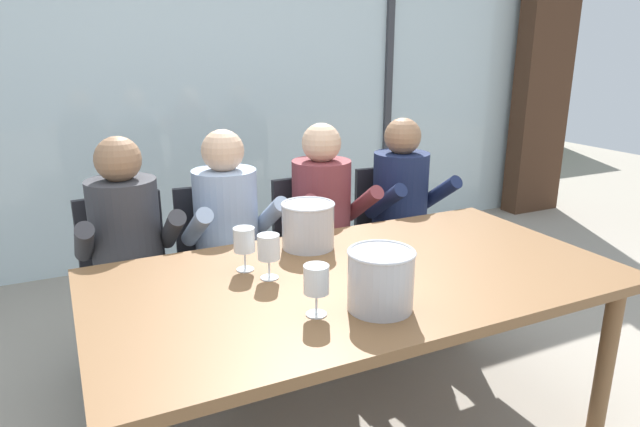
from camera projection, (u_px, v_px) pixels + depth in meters
name	position (u px, v px, depth m)	size (l,w,h in m)	color
ground	(272.00, 331.00, 3.23)	(14.00, 14.00, 0.00)	#9E9384
window_glass_panel	(198.00, 87.00, 4.07)	(7.23, 0.03, 2.60)	silver
window_mullion_right	(388.00, 81.00, 4.73)	(0.06, 0.06, 2.60)	#38383D
hillside_vineyard	(132.00, 89.00, 7.29)	(13.23, 2.40, 2.09)	#386633
curtain_heavy_drape	(543.00, 78.00, 5.28)	(0.56, 0.20, 2.60)	#472D1E
dining_table	(359.00, 290.00, 2.17)	(2.03, 1.08, 0.74)	brown
chair_near_curtain	(129.00, 271.00, 2.75)	(0.48, 0.48, 0.88)	#232328
chair_left_of_center	(220.00, 258.00, 2.93)	(0.47, 0.47, 0.88)	#232328
chair_center	(315.00, 243.00, 3.14)	(0.46, 0.46, 0.88)	#232328
chair_right_of_center	(394.00, 229.00, 3.39)	(0.47, 0.47, 0.88)	#232328
person_charcoal_jacket	(130.00, 250.00, 2.56)	(0.47, 0.62, 1.20)	#38383D
person_pale_blue_shirt	(232.00, 235.00, 2.76)	(0.48, 0.63, 1.20)	#9EB2D1
person_maroon_top	(328.00, 221.00, 2.98)	(0.47, 0.62, 1.20)	brown
person_navy_polo	(408.00, 209.00, 3.19)	(0.47, 0.62, 1.20)	#192347
ice_bucket_primary	(381.00, 279.00, 1.84)	(0.23, 0.23, 0.21)	#B7B7BC
ice_bucket_secondary	(308.00, 225.00, 2.41)	(0.24, 0.24, 0.20)	#B7B7BC
wine_glass_by_left_taster	(316.00, 280.00, 1.79)	(0.08, 0.08, 0.17)	silver
wine_glass_near_bucket	(269.00, 249.00, 2.08)	(0.08, 0.08, 0.17)	silver
wine_glass_center_pour	(244.00, 242.00, 2.16)	(0.08, 0.08, 0.17)	silver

